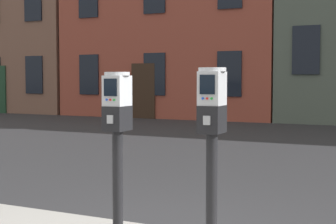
% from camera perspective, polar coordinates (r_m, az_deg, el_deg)
% --- Properties ---
extents(parking_meter_near_kerb, '(0.23, 0.26, 1.41)m').
position_cam_1_polar(parking_meter_near_kerb, '(4.48, -5.52, -1.25)').
color(parking_meter_near_kerb, black).
rests_on(parking_meter_near_kerb, sidewalk_slab).
extents(parking_meter_twin_adjacent, '(0.23, 0.26, 1.43)m').
position_cam_1_polar(parking_meter_twin_adjacent, '(4.09, 4.79, -1.42)').
color(parking_meter_twin_adjacent, black).
rests_on(parking_meter_twin_adjacent, sidewalk_slab).
extents(townhouse_orange_brick, '(7.08, 5.85, 9.21)m').
position_cam_1_polar(townhouse_orange_brick, '(27.00, -14.24, 10.07)').
color(townhouse_orange_brick, brown).
rests_on(townhouse_orange_brick, ground_plane).
extents(townhouse_brownstone, '(8.93, 6.70, 9.20)m').
position_cam_1_polar(townhouse_brownstone, '(22.99, 2.44, 11.33)').
color(townhouse_brownstone, brown).
rests_on(townhouse_brownstone, ground_plane).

